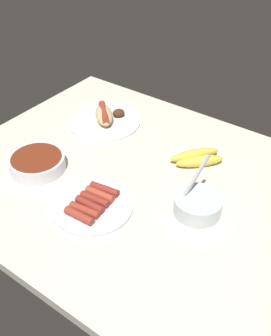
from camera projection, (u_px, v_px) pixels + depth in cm
name	position (u px, v px, depth cm)	size (l,w,h in cm)	color
ground_plane	(144.00, 186.00, 121.27)	(120.00, 90.00, 3.00)	silver
bowl_coleslaw	(198.00, 204.00, 108.75)	(13.15, 13.87, 14.49)	silver
plate_sausages	(93.00, 205.00, 111.13)	(22.48, 22.48, 3.21)	white
bowl_chili	(37.00, 162.00, 123.91)	(17.20, 17.20, 4.41)	white
plate_hotdog_assembled	(105.00, 119.00, 145.52)	(25.97, 25.97, 5.61)	white
banana_bunch	(197.00, 158.00, 126.67)	(15.64, 16.16, 3.68)	gold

